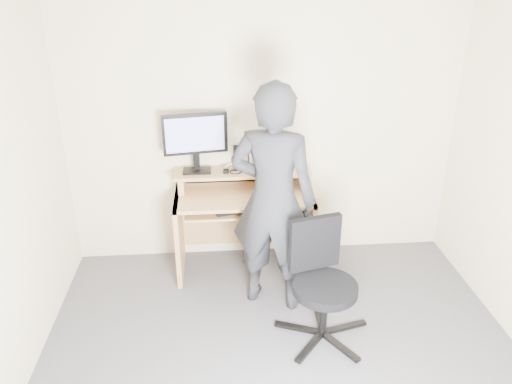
{
  "coord_description": "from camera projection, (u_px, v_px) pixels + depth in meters",
  "views": [
    {
      "loc": [
        -0.42,
        -2.48,
        2.59
      ],
      "look_at": [
        -0.13,
        1.05,
        0.95
      ],
      "focal_mm": 35.0,
      "sensor_mm": 36.0,
      "label": 1
    }
  ],
  "objects": [
    {
      "name": "headphones",
      "position": [
        233.0,
        168.0,
        4.43
      ],
      "size": [
        0.18,
        0.18,
        0.06
      ],
      "primitive_type": "torus",
      "rotation": [
        0.26,
        0.0,
        -0.15
      ],
      "color": "silver",
      "rests_on": "desk"
    },
    {
      "name": "back_wall",
      "position": [
        264.0,
        128.0,
        4.42
      ],
      "size": [
        3.5,
        0.02,
        2.5
      ],
      "primitive_type": "cube",
      "color": "beige",
      "rests_on": "ground"
    },
    {
      "name": "smartphone",
      "position": [
        276.0,
        170.0,
        4.41
      ],
      "size": [
        0.08,
        0.13,
        0.01
      ],
      "primitive_type": "cube",
      "rotation": [
        0.0,
        0.0,
        -0.06
      ],
      "color": "black",
      "rests_on": "desk"
    },
    {
      "name": "monitor",
      "position": [
        195.0,
        138.0,
        4.25
      ],
      "size": [
        0.55,
        0.16,
        0.53
      ],
      "rotation": [
        0.0,
        0.0,
        0.16
      ],
      "color": "black",
      "rests_on": "desk"
    },
    {
      "name": "travel_mug",
      "position": [
        253.0,
        160.0,
        4.38
      ],
      "size": [
        0.1,
        0.1,
        0.19
      ],
      "primitive_type": "cylinder",
      "rotation": [
        0.0,
        0.0,
        -0.24
      ],
      "color": "silver",
      "rests_on": "desk"
    },
    {
      "name": "person",
      "position": [
        273.0,
        200.0,
        3.83
      ],
      "size": [
        0.79,
        0.65,
        1.85
      ],
      "primitive_type": "imported",
      "rotation": [
        0.0,
        0.0,
        2.78
      ],
      "color": "black",
      "rests_on": "ground"
    },
    {
      "name": "office_chair",
      "position": [
        321.0,
        278.0,
        3.64
      ],
      "size": [
        0.71,
        0.69,
        0.9
      ],
      "rotation": [
        0.0,
        0.0,
        0.25
      ],
      "color": "black",
      "rests_on": "ground"
    },
    {
      "name": "desk",
      "position": [
        243.0,
        211.0,
        4.5
      ],
      "size": [
        1.2,
        0.6,
        0.91
      ],
      "color": "tan",
      "rests_on": "ground"
    },
    {
      "name": "keyboard",
      "position": [
        241.0,
        207.0,
        4.3
      ],
      "size": [
        0.49,
        0.28,
        0.03
      ],
      "primitive_type": "cube",
      "rotation": [
        0.0,
        0.0,
        0.23
      ],
      "color": "black",
      "rests_on": "desk"
    },
    {
      "name": "ground",
      "position": [
        287.0,
        384.0,
        3.36
      ],
      "size": [
        3.5,
        3.5,
        0.0
      ],
      "primitive_type": "plane",
      "color": "#59595E",
      "rests_on": "ground"
    },
    {
      "name": "external_drive",
      "position": [
        238.0,
        158.0,
        4.41
      ],
      "size": [
        0.07,
        0.13,
        0.2
      ],
      "primitive_type": "cube",
      "rotation": [
        0.0,
        0.0,
        0.04
      ],
      "color": "black",
      "rests_on": "desk"
    },
    {
      "name": "mouse",
      "position": [
        275.0,
        196.0,
        4.27
      ],
      "size": [
        0.11,
        0.09,
        0.04
      ],
      "primitive_type": "ellipsoid",
      "rotation": [
        0.0,
        0.0,
        0.3
      ],
      "color": "black",
      "rests_on": "desk"
    },
    {
      "name": "charger",
      "position": [
        226.0,
        171.0,
        4.35
      ],
      "size": [
        0.05,
        0.05,
        0.03
      ],
      "primitive_type": "cube",
      "rotation": [
        0.0,
        0.0,
        -0.2
      ],
      "color": "black",
      "rests_on": "desk"
    }
  ]
}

